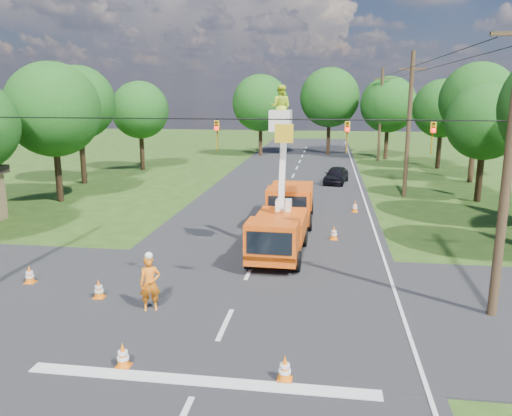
% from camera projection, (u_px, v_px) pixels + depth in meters
% --- Properties ---
extents(ground, '(140.00, 140.00, 0.00)m').
position_uv_depth(ground, '(283.00, 198.00, 34.92)').
color(ground, '#264414').
rests_on(ground, ground).
extents(road_main, '(12.00, 100.00, 0.06)m').
position_uv_depth(road_main, '(283.00, 198.00, 34.92)').
color(road_main, black).
rests_on(road_main, ground).
extents(road_cross, '(56.00, 10.00, 0.07)m').
position_uv_depth(road_cross, '(237.00, 300.00, 17.54)').
color(road_cross, black).
rests_on(road_cross, ground).
extents(stop_bar, '(9.00, 0.45, 0.02)m').
position_uv_depth(stop_bar, '(199.00, 383.00, 12.52)').
color(stop_bar, silver).
rests_on(stop_bar, ground).
extents(edge_line, '(0.12, 90.00, 0.02)m').
position_uv_depth(edge_line, '(365.00, 201.00, 34.13)').
color(edge_line, silver).
rests_on(edge_line, ground).
extents(bucket_truck, '(2.42, 5.75, 7.49)m').
position_uv_depth(bucket_truck, '(278.00, 222.00, 21.81)').
color(bucket_truck, orange).
rests_on(bucket_truck, ground).
extents(second_truck, '(2.57, 6.24, 2.31)m').
position_uv_depth(second_truck, '(290.00, 202.00, 28.07)').
color(second_truck, orange).
rests_on(second_truck, ground).
extents(ground_worker, '(0.81, 0.67, 1.90)m').
position_uv_depth(ground_worker, '(150.00, 284.00, 16.53)').
color(ground_worker, orange).
rests_on(ground_worker, ground).
extents(distant_car, '(2.36, 4.29, 1.38)m').
position_uv_depth(distant_car, '(336.00, 175.00, 40.79)').
color(distant_car, black).
rests_on(distant_car, ground).
extents(traffic_cone_0, '(0.38, 0.38, 0.71)m').
position_uv_depth(traffic_cone_0, '(123.00, 355.00, 13.13)').
color(traffic_cone_0, orange).
rests_on(traffic_cone_0, ground).
extents(traffic_cone_1, '(0.38, 0.38, 0.71)m').
position_uv_depth(traffic_cone_1, '(285.00, 368.00, 12.50)').
color(traffic_cone_1, orange).
rests_on(traffic_cone_1, ground).
extents(traffic_cone_2, '(0.38, 0.38, 0.71)m').
position_uv_depth(traffic_cone_2, '(293.00, 244.00, 22.99)').
color(traffic_cone_2, orange).
rests_on(traffic_cone_2, ground).
extents(traffic_cone_3, '(0.38, 0.38, 0.71)m').
position_uv_depth(traffic_cone_3, '(334.00, 233.00, 24.81)').
color(traffic_cone_3, orange).
rests_on(traffic_cone_3, ground).
extents(traffic_cone_4, '(0.38, 0.38, 0.71)m').
position_uv_depth(traffic_cone_4, '(99.00, 289.00, 17.63)').
color(traffic_cone_4, orange).
rests_on(traffic_cone_4, ground).
extents(traffic_cone_5, '(0.38, 0.38, 0.71)m').
position_uv_depth(traffic_cone_5, '(30.00, 275.00, 19.04)').
color(traffic_cone_5, orange).
rests_on(traffic_cone_5, ground).
extents(traffic_cone_7, '(0.38, 0.38, 0.71)m').
position_uv_depth(traffic_cone_7, '(355.00, 207.00, 30.69)').
color(traffic_cone_7, orange).
rests_on(traffic_cone_7, ground).
extents(pole_right_near, '(1.80, 0.30, 10.00)m').
position_uv_depth(pole_right_near, '(509.00, 160.00, 15.23)').
color(pole_right_near, '#4C3823').
rests_on(pole_right_near, ground).
extents(pole_right_mid, '(1.80, 0.30, 10.00)m').
position_uv_depth(pole_right_mid, '(409.00, 124.00, 34.53)').
color(pole_right_mid, '#4C3823').
rests_on(pole_right_mid, ground).
extents(pole_right_far, '(1.80, 0.30, 10.00)m').
position_uv_depth(pole_right_far, '(380.00, 114.00, 53.84)').
color(pole_right_far, '#4C3823').
rests_on(pole_right_far, ground).
extents(signal_span, '(18.00, 0.29, 1.07)m').
position_uv_depth(signal_span, '(303.00, 133.00, 15.93)').
color(signal_span, black).
rests_on(signal_span, ground).
extents(tree_left_d, '(6.20, 6.20, 9.24)m').
position_uv_depth(tree_left_d, '(53.00, 110.00, 32.77)').
color(tree_left_d, '#382616').
rests_on(tree_left_d, ground).
extents(tree_left_e, '(5.80, 5.80, 9.41)m').
position_uv_depth(tree_left_e, '(79.00, 103.00, 39.70)').
color(tree_left_e, '#382616').
rests_on(tree_left_e, ground).
extents(tree_left_f, '(5.40, 5.40, 8.40)m').
position_uv_depth(tree_left_f, '(140.00, 110.00, 47.32)').
color(tree_left_f, '#382616').
rests_on(tree_left_f, ground).
extents(tree_right_c, '(5.00, 5.00, 7.83)m').
position_uv_depth(tree_right_c, '(485.00, 122.00, 32.87)').
color(tree_right_c, '#382616').
rests_on(tree_right_c, ground).
extents(tree_right_d, '(6.00, 6.00, 9.70)m').
position_uv_depth(tree_right_d, '(478.00, 100.00, 40.06)').
color(tree_right_d, '#382616').
rests_on(tree_right_d, ground).
extents(tree_right_e, '(5.60, 5.60, 8.63)m').
position_uv_depth(tree_right_e, '(442.00, 109.00, 48.12)').
color(tree_right_e, '#382616').
rests_on(tree_right_e, ground).
extents(tree_far_a, '(6.60, 6.60, 9.50)m').
position_uv_depth(tree_far_a, '(261.00, 103.00, 58.39)').
color(tree_far_a, '#382616').
rests_on(tree_far_a, ground).
extents(tree_far_b, '(7.00, 7.00, 10.32)m').
position_uv_depth(tree_far_b, '(330.00, 98.00, 59.06)').
color(tree_far_b, '#382616').
rests_on(tree_far_b, ground).
extents(tree_far_c, '(6.20, 6.20, 9.18)m').
position_uv_depth(tree_far_c, '(388.00, 105.00, 55.42)').
color(tree_far_c, '#382616').
rests_on(tree_far_c, ground).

